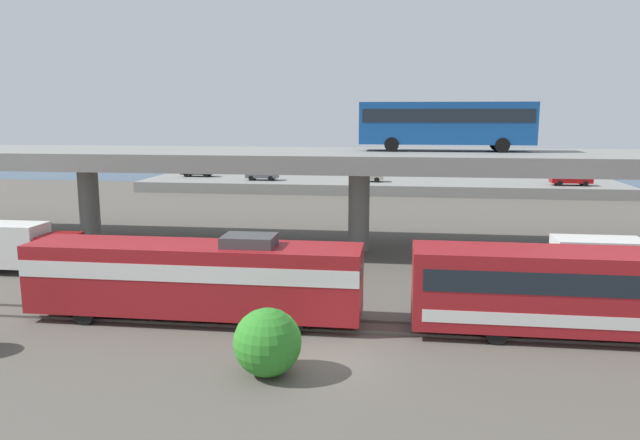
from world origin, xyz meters
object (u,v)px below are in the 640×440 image
parked_car_0 (262,174)px  parked_car_3 (571,179)px  train_locomotive (178,275)px  service_truck_west (20,246)px  transit_bus_on_overpass (446,122)px  parked_car_1 (367,175)px  parked_car_2 (197,171)px  service_truck_east (614,265)px

parked_car_0 → parked_car_3: (37.48, -0.85, 0.00)m
train_locomotive → service_truck_west: bearing=-28.8°
transit_bus_on_overpass → parked_car_1: size_ratio=2.93×
parked_car_2 → train_locomotive: bearing=-72.1°
service_truck_east → parked_car_2: (-38.62, 44.83, 0.41)m
parked_car_1 → parked_car_2: (-23.02, 3.16, 0.00)m
train_locomotive → parked_car_1: (6.24, 48.69, -0.15)m
parked_car_2 → parked_car_3: bearing=-5.0°
train_locomotive → transit_bus_on_overpass: 22.77m
service_truck_east → parked_car_3: 41.55m
train_locomotive → parked_car_0: bearing=-81.6°
transit_bus_on_overpass → parked_car_1: (-7.13, 31.61, -7.07)m
service_truck_east → parked_car_3: service_truck_east is taller
service_truck_west → parked_car_2: bearing=95.1°
transit_bus_on_overpass → parked_car_2: size_ratio=2.77×
service_truck_west → parked_car_0: (5.60, 41.52, 0.41)m
parked_car_1 → parked_car_2: bearing=-7.8°
transit_bus_on_overpass → parked_car_2: 46.56m
train_locomotive → parked_car_1: size_ratio=4.10×
parked_car_3 → parked_car_0: bearing=-1.3°
service_truck_east → parked_car_1: (-15.60, 41.67, 0.41)m
transit_bus_on_overpass → parked_car_3: bearing=61.0°
train_locomotive → parked_car_1: train_locomotive is taller
parked_car_1 → parked_car_3: (24.10, -1.00, 0.00)m
transit_bus_on_overpass → service_truck_east: transit_bus_on_overpass is taller
service_truck_west → parked_car_0: size_ratio=1.68×
parked_car_2 → parked_car_1: bearing=-7.8°
parked_car_0 → service_truck_west: bearing=-97.7°
service_truck_east → parked_car_2: bearing=130.7°
service_truck_east → parked_car_0: 50.64m
parked_car_2 → service_truck_west: bearing=-84.9°
transit_bus_on_overpass → parked_car_0: 38.22m
service_truck_east → parked_car_2: service_truck_east is taller
transit_bus_on_overpass → service_truck_west: 28.97m
transit_bus_on_overpass → service_truck_west: bearing=-158.9°
train_locomotive → service_truck_west: 14.56m
parked_car_1 → train_locomotive: bearing=82.7°
train_locomotive → parked_car_0: 49.06m
transit_bus_on_overpass → service_truck_east: bearing=-49.9°
transit_bus_on_overpass → parked_car_3: size_ratio=2.60×
service_truck_east → parked_car_0: size_ratio=1.68×
service_truck_east → parked_car_0: bearing=124.9°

